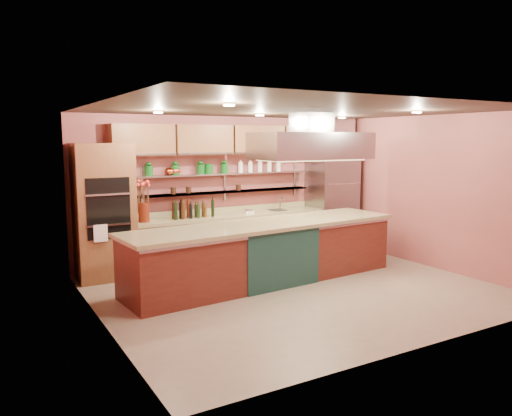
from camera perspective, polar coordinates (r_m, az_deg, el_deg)
floor at (r=7.99m, az=4.82°, el=-9.42°), size 6.00×5.00×0.02m
ceiling at (r=7.65m, az=5.06°, el=11.12°), size 6.00×5.00×0.02m
wall_back at (r=9.84m, az=-3.41°, el=2.24°), size 6.00×0.04×2.80m
wall_front at (r=5.84m, az=19.09°, el=-2.04°), size 6.00×0.04×2.80m
wall_left at (r=6.48m, az=-17.40°, el=-1.03°), size 0.04×5.00×2.80m
wall_right at (r=9.72m, az=19.63°, el=1.72°), size 0.04×5.00×2.80m
oven_stack at (r=8.74m, az=-16.96°, el=-0.45°), size 0.95×0.64×2.30m
refrigerator at (r=10.84m, az=8.66°, el=0.82°), size 0.95×0.72×2.10m
back_counter at (r=9.68m, az=-2.84°, el=-3.44°), size 3.84×0.64×0.93m
wall_shelf_lower at (r=9.70m, az=-3.33°, el=1.86°), size 3.60×0.26×0.03m
wall_shelf_upper at (r=9.67m, az=-3.35°, el=3.93°), size 3.60×0.26×0.03m
upper_cabinets at (r=9.63m, az=-2.98°, el=7.78°), size 4.60×0.36×0.55m
range_hood at (r=8.60m, az=6.30°, el=7.07°), size 2.00×1.00×0.45m
ceiling_downlights at (r=7.81m, az=4.21°, el=10.84°), size 4.00×2.80×0.02m
island at (r=8.31m, az=1.09°, el=-5.10°), size 4.83×1.41×1.00m
flower_vase at (r=8.89m, az=-12.68°, el=-0.50°), size 0.20×0.20×0.34m
oil_bottle_cluster at (r=9.21m, az=-7.16°, el=-0.28°), size 0.88×0.38×0.27m
kitchen_scale at (r=9.72m, az=-0.84°, el=-0.31°), size 0.18×0.14×0.10m
bar_faucet at (r=10.20m, az=2.75°, el=0.46°), size 0.04×0.04×0.24m
copper_kettle at (r=9.20m, az=-9.90°, el=4.15°), size 0.22×0.22×0.14m
green_canister at (r=9.50m, az=-5.42°, el=4.48°), size 0.16×0.16×0.19m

